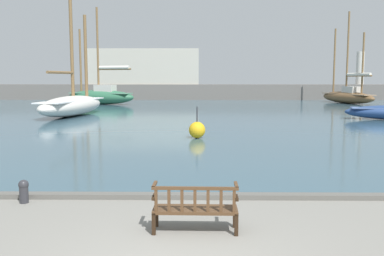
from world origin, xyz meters
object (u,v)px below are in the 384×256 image
sailboat_outer_port (348,95)px  sailboat_far_port (101,95)px  sailboat_centre_channel (72,104)px  park_bench (195,208)px  channel_buoy (197,130)px  mooring_bollard (24,190)px

sailboat_outer_port → sailboat_far_port: size_ratio=0.98×
sailboat_outer_port → sailboat_centre_channel: bearing=-148.6°
park_bench → channel_buoy: channel_buoy is taller
sailboat_centre_channel → park_bench: bearing=-68.8°
mooring_bollard → sailboat_far_port: bearing=100.0°
channel_buoy → mooring_bollard: bearing=-111.4°
mooring_bollard → sailboat_outer_port: bearing=61.5°
park_bench → channel_buoy: size_ratio=1.09×
sailboat_outer_port → sailboat_far_port: 27.29m
sailboat_centre_channel → sailboat_outer_port: bearing=31.4°
sailboat_far_port → mooring_bollard: 37.05m
park_bench → sailboat_outer_port: 43.54m
park_bench → sailboat_centre_channel: 25.93m
sailboat_centre_channel → mooring_bollard: sailboat_centre_channel is taller
sailboat_far_port → channel_buoy: (10.43, -26.19, -0.62)m
sailboat_centre_channel → channel_buoy: (9.40, -12.04, -0.50)m
sailboat_outer_port → mooring_bollard: bearing=-118.5°
sailboat_outer_port → channel_buoy: sailboat_outer_port is taller
sailboat_far_port → park_bench: bearing=-74.8°
park_bench → sailboat_far_port: size_ratio=0.16×
sailboat_centre_channel → mooring_bollard: bearing=-76.5°
sailboat_outer_port → park_bench: bearing=-112.7°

